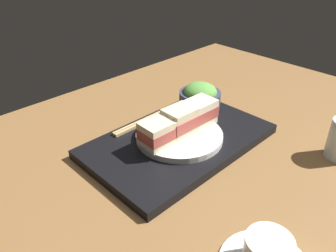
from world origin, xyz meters
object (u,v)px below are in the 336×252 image
object	(u,v)px
sandwich_far	(157,133)
sandwich_plate	(179,136)
sandwich_middle	(180,121)
chopsticks_pair	(148,120)
salad_bowl	(200,97)
sandwich_near	(200,112)

from	to	relation	value
sandwich_far	sandwich_plate	bearing A→B (deg)	178.00
sandwich_middle	sandwich_plate	bearing A→B (deg)	0.00
sandwich_plate	sandwich_middle	size ratio (longest dim) A/B	2.69
sandwich_plate	sandwich_far	size ratio (longest dim) A/B	2.81
sandwich_far	chopsticks_pair	size ratio (longest dim) A/B	0.34
sandwich_plate	sandwich_middle	world-z (taller)	sandwich_middle
salad_bowl	chopsticks_pair	world-z (taller)	salad_bowl
salad_bowl	chopsticks_pair	bearing A→B (deg)	-15.64
sandwich_plate	salad_bowl	bearing A→B (deg)	-155.10
sandwich_plate	chopsticks_pair	size ratio (longest dim) A/B	0.97
sandwich_plate	sandwich_near	distance (cm)	7.61
sandwich_middle	chopsticks_pair	bearing A→B (deg)	-90.57
sandwich_plate	sandwich_near	bearing A→B (deg)	178.00
salad_bowl	chopsticks_pair	distance (cm)	15.75
salad_bowl	sandwich_plate	bearing A→B (deg)	24.90
sandwich_plate	sandwich_middle	bearing A→B (deg)	180.00
sandwich_far	salad_bowl	xyz separation A→B (cm)	(-21.67, -6.75, -1.04)
sandwich_plate	sandwich_middle	distance (cm)	3.83
sandwich_plate	sandwich_middle	xyz separation A→B (cm)	(-0.00, 0.00, 3.83)
sandwich_plate	sandwich_near	xyz separation A→B (cm)	(-6.62, 0.23, 3.73)
sandwich_plate	chopsticks_pair	world-z (taller)	sandwich_plate
sandwich_far	chopsticks_pair	xyz separation A→B (cm)	(-6.73, -10.93, -3.81)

